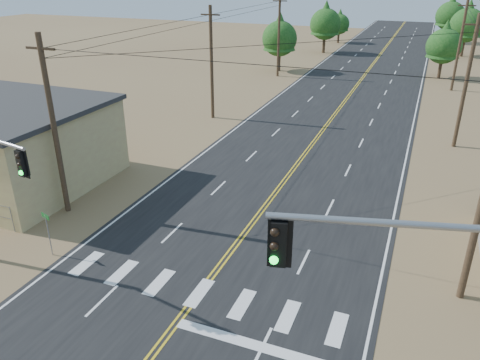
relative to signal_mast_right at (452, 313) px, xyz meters
The scene contains 14 objects.
road 28.53m from the signal_mast_right, 109.14° to the left, with size 15.00×200.00×0.02m, color black.
utility_pole_left_near 21.44m from the signal_mast_right, 156.71° to the left, with size 1.80×0.30×10.00m.
utility_pole_left_mid 34.62m from the signal_mast_right, 124.66° to the left, with size 1.80×0.30×10.00m.
utility_pole_left_far 52.32m from the signal_mast_right, 112.11° to the left, with size 1.80×0.30×10.00m.
utility_pole_right_mid 28.51m from the signal_mast_right, 87.36° to the left, with size 1.80×0.30×10.00m.
utility_pole_right_far 48.49m from the signal_mast_right, 88.45° to the left, with size 1.80×0.30×10.00m.
signal_mast_right is the anchor object (origin of this frame).
street_sign 18.22m from the signal_mast_right, 165.45° to the left, with size 0.65×0.24×2.26m.
tree_left_near 55.83m from the signal_mast_right, 111.68° to the left, with size 4.64×4.64×7.74m.
tree_left_mid 71.30m from the signal_mast_right, 104.81° to the left, with size 4.96×4.96×8.26m.
tree_left_far 83.26m from the signal_mast_right, 102.62° to the left, with size 3.65×3.65×6.09m.
tree_right_near 55.17m from the signal_mast_right, 90.15° to the left, with size 4.31×4.31×7.18m.
tree_right_mid 73.77m from the signal_mast_right, 87.68° to the left, with size 5.18×5.18×8.63m.
tree_right_far 89.03m from the signal_mast_right, 89.56° to the left, with size 5.19×5.19×8.65m.
Camera 1 is at (7.77, -6.59, 12.88)m, focal length 35.00 mm.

